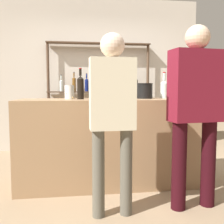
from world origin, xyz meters
TOP-DOWN VIEW (x-y plane):
  - ground_plane at (0.00, 0.00)m, footprint 16.00×16.00m
  - bar_counter at (0.00, 0.00)m, footprint 2.18×0.67m
  - back_wall at (0.00, 1.93)m, footprint 3.78×0.12m
  - back_shelf at (0.02, 1.75)m, footprint 1.88×0.18m
  - counter_bottle_0 at (0.09, -0.00)m, footprint 0.08×0.08m
  - counter_bottle_1 at (-0.37, -0.00)m, footprint 0.08×0.08m
  - counter_bottle_2 at (0.68, 0.15)m, footprint 0.09×0.09m
  - counter_bottle_3 at (0.85, 0.24)m, footprint 0.07×0.07m
  - wine_glass at (0.15, -0.18)m, footprint 0.08×0.08m
  - ice_bucket at (0.42, 0.11)m, footprint 0.20×0.20m
  - cork_jar at (-0.50, 0.08)m, footprint 0.11×0.11m
  - customer_right at (0.69, -0.74)m, footprint 0.51×0.27m
  - customer_center at (-0.10, -0.80)m, footprint 0.40×0.21m

SIDE VIEW (x-z plane):
  - ground_plane at x=0.00m, z-range 0.00..0.00m
  - bar_counter at x=0.00m, z-range 0.00..1.02m
  - customer_center at x=-0.10m, z-range 0.15..1.77m
  - customer_right at x=0.69m, z-range 0.14..1.86m
  - cork_jar at x=-0.50m, z-range 1.02..1.18m
  - ice_bucket at x=0.42m, z-range 1.02..1.21m
  - wine_glass at x=0.15m, z-range 1.05..1.20m
  - counter_bottle_3 at x=0.85m, z-range 0.98..1.29m
  - counter_bottle_2 at x=0.68m, z-range 0.98..1.31m
  - counter_bottle_0 at x=0.09m, z-range 0.98..1.31m
  - counter_bottle_1 at x=-0.37m, z-range 0.98..1.34m
  - back_shelf at x=0.02m, z-range 0.29..2.25m
  - back_wall at x=0.00m, z-range 0.00..2.80m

